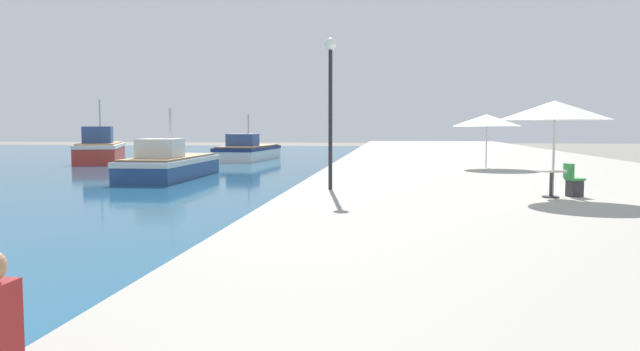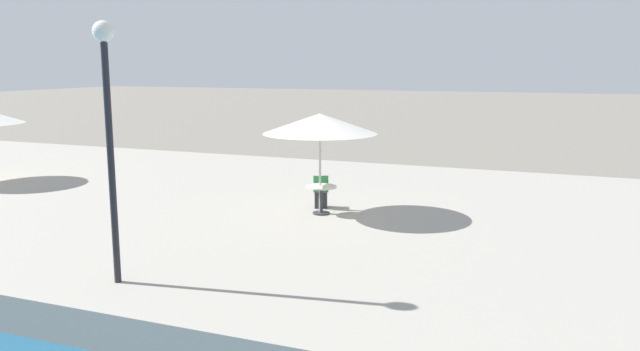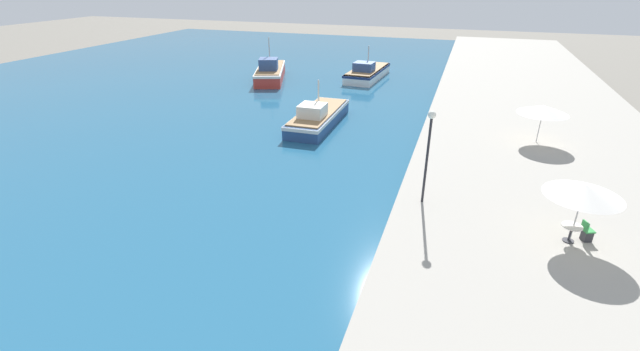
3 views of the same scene
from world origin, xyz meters
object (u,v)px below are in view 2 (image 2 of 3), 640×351
at_px(cafe_umbrella_pink, 320,124).
at_px(cafe_chair_left, 321,196).
at_px(cafe_table, 321,194).
at_px(lamppost, 108,109).

relative_size(cafe_umbrella_pink, cafe_chair_left, 3.23).
height_order(cafe_table, cafe_chair_left, cafe_chair_left).
bearing_deg(lamppost, cafe_table, -13.68).
bearing_deg(cafe_table, lamppost, 166.32).
xyz_separation_m(cafe_umbrella_pink, lamppost, (-6.20, 1.44, 0.75)).
bearing_deg(lamppost, cafe_umbrella_pink, -13.05).
xyz_separation_m(cafe_chair_left, lamppost, (-6.80, 1.22, 2.77)).
distance_m(cafe_chair_left, lamppost, 7.45).
relative_size(cafe_umbrella_pink, cafe_table, 3.68).
relative_size(cafe_table, lamppost, 0.18).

